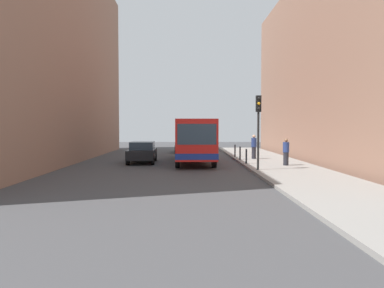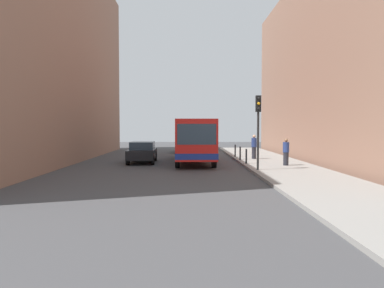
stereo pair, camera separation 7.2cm
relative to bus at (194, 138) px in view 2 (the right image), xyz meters
The scene contains 13 objects.
ground_plane 4.36m from the bus, 91.51° to the right, with size 80.00×80.00×0.00m, color #424244.
sidewalk 6.84m from the bus, 37.06° to the right, with size 4.40×40.00×0.15m, color gray.
building_left 13.18m from the bus, behind, with size 7.00×32.00×15.95m, color #936B56.
building_right 12.55m from the bus, ahead, with size 7.00×32.00×13.98m, color #936B56.
bus is the anchor object (origin of this frame).
car_beside_bus 3.80m from the bus, 169.35° to the right, with size 1.94×4.44×1.48m.
car_behind_bus 10.27m from the bus, 94.20° to the left, with size 1.98×4.46×1.48m.
traffic_light 7.50m from the bus, 62.23° to the right, with size 0.28×0.33×4.10m.
bollard_near 4.60m from the bus, 41.44° to the right, with size 0.11×0.11×0.95m, color black.
bollard_mid 3.52m from the bus, ahead, with size 0.11×0.11×0.95m, color black.
bollard_far 4.57m from the bus, 41.13° to the left, with size 0.11×0.11×0.95m, color black.
pedestrian_near_signal 7.00m from the bus, 36.25° to the right, with size 0.38×0.38×1.66m.
pedestrian_mid_sidewalk 4.60m from the bus, ahead, with size 0.38×0.38×1.78m.
Camera 2 is at (-0.35, -23.97, 2.55)m, focal length 36.45 mm.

